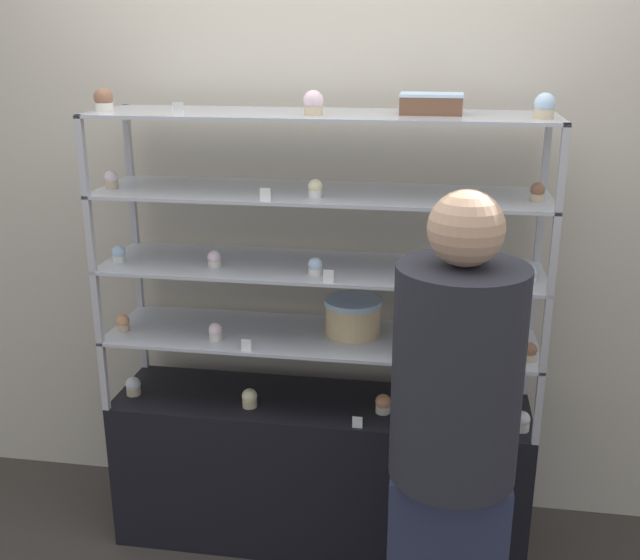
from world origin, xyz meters
TOP-DOWN VIEW (x-y plane):
  - ground_plane at (0.00, 0.00)m, footprint 20.00×20.00m
  - back_wall at (0.00, 0.35)m, footprint 8.00×0.05m
  - display_base at (0.00, 0.00)m, footprint 1.59×0.41m
  - display_riser_lower at (0.00, 0.00)m, footprint 1.59×0.41m
  - display_riser_middle at (0.00, 0.00)m, footprint 1.59×0.41m
  - display_riser_upper at (0.00, 0.00)m, footprint 1.59×0.41m
  - display_riser_top at (0.00, 0.00)m, footprint 1.59×0.41m
  - layer_cake_centerpiece at (0.12, 0.04)m, footprint 0.21×0.21m
  - sheet_cake_frosted at (0.37, 0.02)m, footprint 0.21×0.14m
  - cupcake_0 at (-0.73, -0.06)m, footprint 0.06×0.06m
  - cupcake_1 at (-0.26, -0.09)m, footprint 0.06×0.06m
  - cupcake_2 at (0.25, -0.05)m, footprint 0.06×0.06m
  - cupcake_3 at (0.74, -0.11)m, footprint 0.06×0.06m
  - price_tag_0 at (0.17, -0.19)m, footprint 0.04×0.00m
  - cupcake_4 at (-0.75, -0.07)m, footprint 0.05×0.05m
  - cupcake_5 at (-0.37, -0.10)m, footprint 0.05×0.05m
  - cupcake_6 at (0.37, -0.09)m, footprint 0.05×0.05m
  - cupcake_7 at (0.75, -0.11)m, footprint 0.05×0.05m
  - price_tag_1 at (-0.23, -0.19)m, footprint 0.04×0.00m
  - cupcake_8 at (-0.74, -0.06)m, footprint 0.05×0.05m
  - cupcake_9 at (-0.37, -0.07)m, footprint 0.05×0.05m
  - cupcake_10 at (-0.00, -0.10)m, footprint 0.05×0.05m
  - cupcake_11 at (0.37, -0.05)m, footprint 0.05×0.05m
  - cupcake_12 at (0.73, -0.08)m, footprint 0.05×0.05m
  - price_tag_2 at (0.06, -0.19)m, footprint 0.04×0.00m
  - cupcake_13 at (-0.75, -0.05)m, footprint 0.05×0.05m
  - cupcake_14 at (-0.00, -0.10)m, footprint 0.05×0.05m
  - cupcake_15 at (0.73, -0.04)m, footprint 0.05×0.05m
  - price_tag_3 at (-0.15, -0.19)m, footprint 0.04×0.00m
  - cupcake_16 at (-0.75, -0.07)m, footprint 0.07×0.07m
  - cupcake_17 at (-0.01, -0.08)m, footprint 0.07×0.07m
  - cupcake_18 at (0.73, -0.08)m, footprint 0.07×0.07m
  - price_tag_4 at (-0.44, -0.19)m, footprint 0.04×0.00m
  - customer_figure at (0.49, -0.62)m, footprint 0.36×0.36m

SIDE VIEW (x-z plane):
  - ground_plane at x=0.00m, z-range 0.00..0.00m
  - display_base at x=0.00m, z-range 0.00..0.60m
  - price_tag_0 at x=0.17m, z-range 0.60..0.65m
  - cupcake_0 at x=-0.73m, z-range 0.60..0.67m
  - cupcake_1 at x=-0.26m, z-range 0.60..0.67m
  - cupcake_2 at x=0.25m, z-range 0.60..0.67m
  - cupcake_3 at x=0.74m, z-range 0.60..0.67m
  - customer_figure at x=0.49m, z-range 0.05..1.62m
  - display_riser_lower at x=0.00m, z-range 0.72..0.99m
  - price_tag_1 at x=-0.23m, z-range 0.87..0.92m
  - cupcake_4 at x=-0.75m, z-range 0.87..0.94m
  - cupcake_5 at x=-0.37m, z-range 0.87..0.94m
  - cupcake_6 at x=0.37m, z-range 0.87..0.94m
  - cupcake_7 at x=0.75m, z-range 0.87..0.94m
  - layer_cake_centerpiece at x=0.12m, z-range 0.87..1.01m
  - display_riser_middle at x=0.00m, z-range 0.99..1.27m
  - price_tag_2 at x=0.06m, z-range 1.15..1.19m
  - cupcake_8 at x=-0.74m, z-range 1.14..1.21m
  - cupcake_9 at x=-0.37m, z-range 1.14..1.21m
  - cupcake_10 at x=0.00m, z-range 1.14..1.21m
  - cupcake_11 at x=0.37m, z-range 1.14..1.21m
  - cupcake_12 at x=0.73m, z-range 1.14..1.21m
  - back_wall at x=0.00m, z-range 0.00..2.60m
  - display_riser_upper at x=0.00m, z-range 1.27..1.54m
  - price_tag_3 at x=-0.15m, z-range 1.42..1.46m
  - cupcake_13 at x=-0.75m, z-range 1.42..1.48m
  - cupcake_14 at x=0.00m, z-range 1.42..1.48m
  - cupcake_15 at x=0.73m, z-range 1.42..1.48m
  - display_riser_top at x=0.00m, z-range 1.54..1.81m
  - price_tag_4 at x=-0.44m, z-range 1.69..1.74m
  - sheet_cake_frosted at x=0.37m, z-range 1.69..1.76m
  - cupcake_16 at x=-0.75m, z-range 1.69..1.77m
  - cupcake_17 at x=-0.01m, z-range 1.69..1.77m
  - cupcake_18 at x=0.73m, z-range 1.69..1.77m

